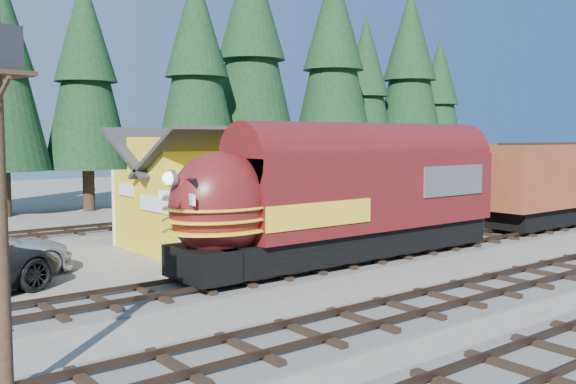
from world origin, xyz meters
TOP-DOWN VIEW (x-y plane):
  - ground at (0.00, 0.00)m, footprint 120.00×120.00m
  - track_siding at (10.00, 4.00)m, footprint 68.00×3.20m
  - depot at (-0.00, 10.50)m, footprint 12.80×7.00m
  - conifer_backdrop at (6.47, 23.82)m, footprint 81.05×22.70m
  - locomotive at (-1.18, 4.00)m, footprint 14.98×2.98m
  - boxcar at (15.63, 4.00)m, footprint 13.10×2.81m

SIDE VIEW (x-z plane):
  - ground at x=0.00m, z-range 0.00..0.00m
  - track_siding at x=10.00m, z-range -0.11..0.22m
  - locomotive at x=-1.18m, z-range 0.37..4.44m
  - boxcar at x=15.63m, z-range 0.44..4.56m
  - depot at x=0.00m, z-range 0.31..5.61m
  - conifer_backdrop at x=6.47m, z-range 1.42..18.50m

